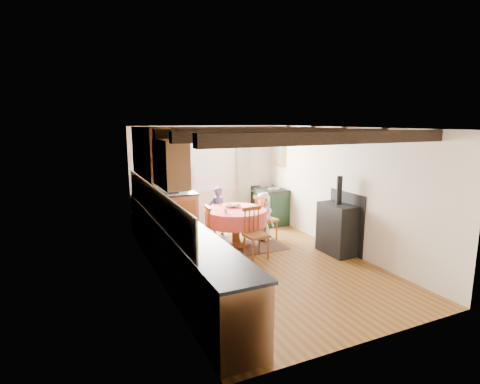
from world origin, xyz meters
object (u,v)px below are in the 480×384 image
chair_right (266,218)px  child_far (218,212)px  aga_range (269,205)px  cup (226,211)px  chair_left (200,229)px  chair_near (256,233)px  child_right (263,216)px  cast_iron_stove (338,215)px  dining_table (236,227)px

chair_right → child_far: (-0.84, 0.69, 0.07)m
aga_range → cup: aga_range is taller
chair_right → cup: chair_right is taller
chair_left → cup: (0.49, -0.13, 0.35)m
chair_near → child_far: (-0.15, 1.57, 0.08)m
chair_right → child_right: child_right is taller
chair_left → chair_right: 1.52m
chair_near → aga_range: (1.42, 2.06, -0.03)m
chair_left → aga_range: 2.60m
chair_near → chair_right: (0.69, 0.89, 0.01)m
chair_right → cast_iron_stove: size_ratio=0.64×
chair_near → chair_right: 1.12m
cast_iron_stove → chair_right: bearing=122.8°
dining_table → chair_left: size_ratio=1.40×
dining_table → chair_right: size_ratio=1.31×
dining_table → chair_right: chair_right is taller
chair_right → child_far: bearing=39.0°
chair_near → cup: size_ratio=10.64×
chair_near → child_right: bearing=50.6°
chair_right → child_right: (-0.06, 0.00, 0.04)m
chair_right → cup: 1.11m
cast_iron_stove → cup: cast_iron_stove is taller
aga_range → cast_iron_stove: 2.50m
chair_near → child_far: 1.58m
chair_right → child_right: bearing=75.4°
chair_left → chair_right: (1.52, 0.13, 0.03)m
chair_left → cup: 0.61m
cast_iron_stove → cup: size_ratio=16.85×
chair_near → aga_range: bearing=51.1°
child_far → chair_left: bearing=44.4°
aga_range → child_far: child_far is taller
dining_table → child_right: (0.67, 0.07, 0.14)m
child_right → aga_range: bearing=-49.6°
cast_iron_stove → cup: 2.14m
child_far → child_right: 1.03m
chair_right → cast_iron_stove: cast_iron_stove is taller
cast_iron_stove → child_right: bearing=124.7°
dining_table → chair_right: bearing=5.3°
cup → cast_iron_stove: bearing=-29.1°
aga_range → cup: 2.30m
chair_near → cup: 0.78m
cast_iron_stove → child_far: bearing=130.2°
dining_table → chair_left: chair_left is taller
child_far → cup: bearing=72.6°
chair_left → cup: size_ratio=10.06×
chair_near → child_far: size_ratio=0.86×
dining_table → aga_range: aga_range is taller
dining_table → chair_left: (-0.78, -0.06, 0.07)m
dining_table → cast_iron_stove: size_ratio=0.84×
chair_left → child_far: size_ratio=0.81×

